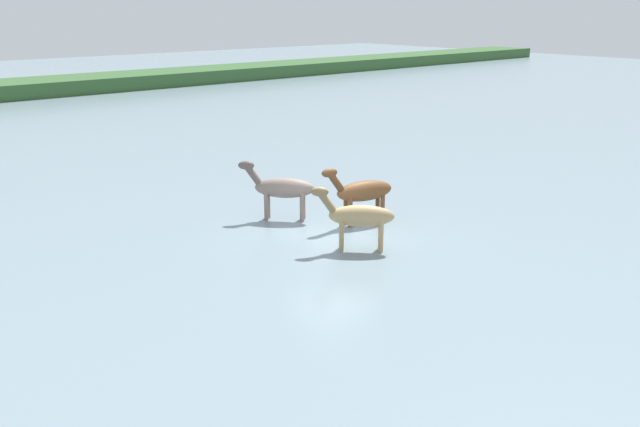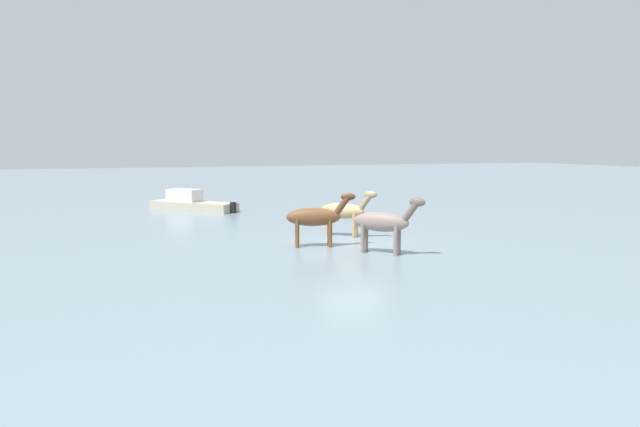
% 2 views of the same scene
% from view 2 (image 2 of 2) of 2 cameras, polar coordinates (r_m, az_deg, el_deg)
% --- Properties ---
extents(ground_plane, '(160.39, 160.39, 0.00)m').
position_cam_2_polar(ground_plane, '(21.07, 3.40, -3.08)').
color(ground_plane, gray).
extents(horse_chestnut_trailing, '(2.03, 2.00, 1.92)m').
position_cam_2_polar(horse_chestnut_trailing, '(22.37, 2.55, 0.26)').
color(horse_chestnut_trailing, tan).
rests_on(horse_chestnut_trailing, ground_plane).
extents(horse_mid_herd, '(2.58, 1.13, 2.01)m').
position_cam_2_polar(horse_mid_herd, '(20.06, -0.42, -0.38)').
color(horse_mid_herd, brown).
rests_on(horse_mid_herd, ground_plane).
extents(horse_dark_mare, '(2.05, 2.16, 2.00)m').
position_cam_2_polar(horse_dark_mare, '(18.85, 6.66, -0.91)').
color(horse_dark_mare, gray).
rests_on(horse_dark_mare, ground_plane).
extents(boat_dinghy_port, '(4.78, 4.94, 1.36)m').
position_cam_2_polar(boat_dinghy_port, '(32.40, -13.28, 0.89)').
color(boat_dinghy_port, '#B7AD93').
rests_on(boat_dinghy_port, ground_plane).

